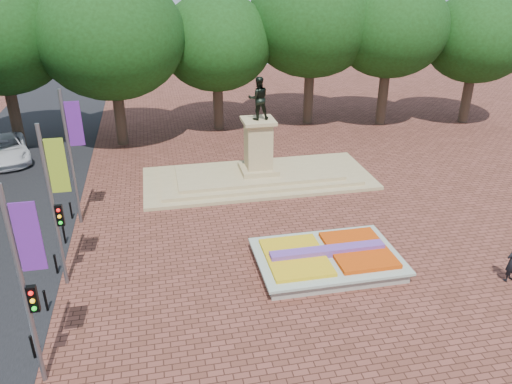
% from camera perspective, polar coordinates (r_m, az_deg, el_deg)
% --- Properties ---
extents(ground, '(90.00, 90.00, 0.00)m').
position_cam_1_polar(ground, '(24.11, 4.25, -6.08)').
color(ground, brown).
rests_on(ground, ground).
extents(flower_bed, '(6.30, 4.30, 0.91)m').
position_cam_1_polar(flower_bed, '(22.58, 8.19, -7.50)').
color(flower_bed, gray).
rests_on(flower_bed, ground).
extents(monument, '(14.00, 6.00, 6.40)m').
position_cam_1_polar(monument, '(30.67, 0.26, 2.91)').
color(monument, tan).
rests_on(monument, ground).
extents(tree_row_back, '(44.80, 8.80, 10.43)m').
position_cam_1_polar(tree_row_back, '(39.11, 0.57, 16.55)').
color(tree_row_back, '#37291E').
rests_on(tree_row_back, ground).
extents(banner_poles, '(0.88, 11.17, 7.00)m').
position_cam_1_polar(banner_poles, '(20.77, -22.12, -1.24)').
color(banner_poles, slate).
rests_on(banner_poles, ground).
extents(bollard_row, '(0.12, 13.12, 0.98)m').
position_cam_1_polar(bollard_row, '(22.32, -22.39, -9.33)').
color(bollard_row, black).
rests_on(bollard_row, ground).
extents(van, '(4.27, 6.38, 1.62)m').
position_cam_1_polar(van, '(37.85, -26.68, 4.42)').
color(van, silver).
rests_on(van, ground).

